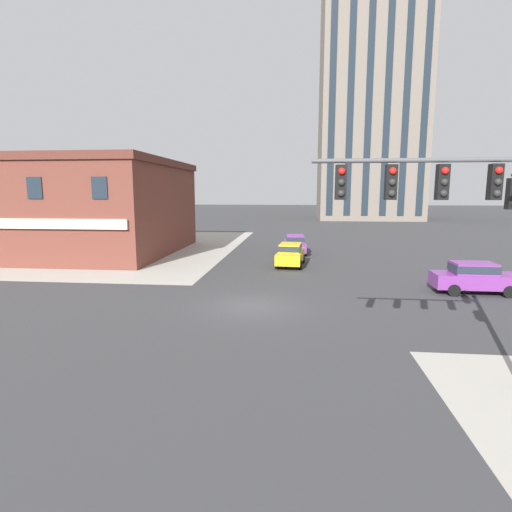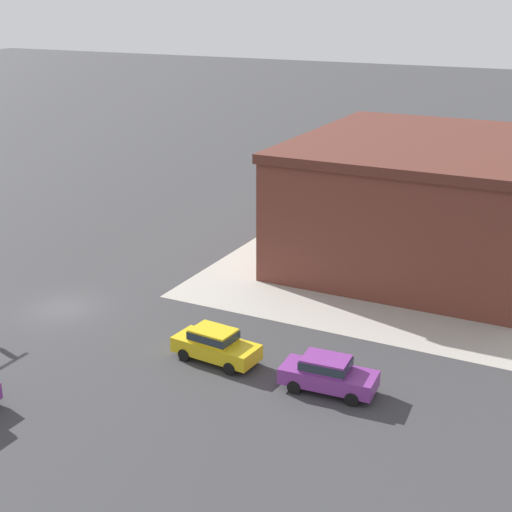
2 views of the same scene
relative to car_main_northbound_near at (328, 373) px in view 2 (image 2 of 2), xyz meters
The scene contains 5 objects.
ground_plane 17.29m from the car_main_northbound_near, 96.06° to the right, with size 320.00×320.00×0.00m, color #38383A.
sidewalk_far_corner 22.03m from the car_main_northbound_near, behind, with size 32.00×32.00×0.02m, color #A8A399.
car_main_northbound_near is the anchor object (origin of this frame).
car_main_southbound_near 6.08m from the car_main_northbound_near, 92.32° to the right, with size 2.17×4.53×1.68m.
storefront_block_near_corner 20.51m from the car_main_northbound_near, behind, with size 19.21×16.75×8.21m.
Camera 2 is at (30.07, 27.84, 17.33)m, focal length 51.81 mm.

